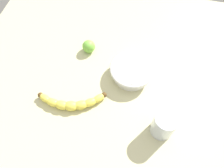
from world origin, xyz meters
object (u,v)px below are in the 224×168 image
smoothie_glass (164,125)px  ceramic_bowl (132,71)px  banana (71,103)px  lime_fruit (89,46)px

smoothie_glass → ceramic_bowl: size_ratio=0.63×
banana → lime_fruit: size_ratio=4.68×
smoothie_glass → ceramic_bowl: smoothie_glass is taller
ceramic_bowl → lime_fruit: (7.69, 17.97, -0.51)cm
banana → smoothie_glass: 30.35cm
banana → lime_fruit: lime_fruit is taller
smoothie_glass → ceramic_bowl: bearing=35.4°
smoothie_glass → ceramic_bowl: 22.22cm
smoothie_glass → banana: bearing=86.1°
banana → smoothie_glass: bearing=-16.8°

